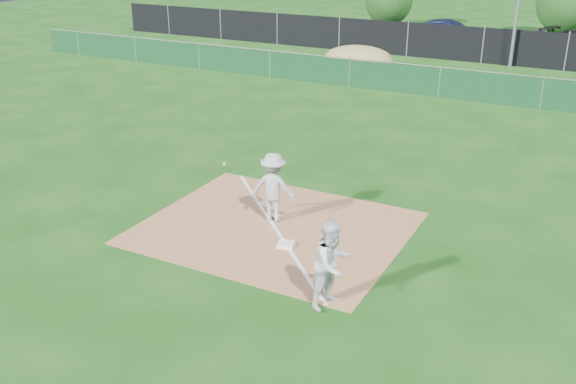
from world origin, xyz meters
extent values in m
plane|color=#13430E|center=(0.00, 10.00, 0.00)|extent=(90.00, 90.00, 0.00)
cube|color=#99613D|center=(0.00, 1.00, 0.01)|extent=(6.00, 5.00, 0.02)
cube|color=white|center=(0.00, 1.00, 0.03)|extent=(5.01, 5.01, 0.01)
cube|color=#0E3419|center=(0.00, 15.00, 0.60)|extent=(44.00, 0.05, 1.20)
ellipsoid|color=olive|center=(-5.00, 18.50, 0.58)|extent=(3.38, 2.60, 1.17)
cube|color=black|center=(0.00, 23.00, 0.90)|extent=(46.00, 0.04, 1.80)
cube|color=black|center=(0.00, 28.00, 0.01)|extent=(46.00, 9.00, 0.01)
cube|color=white|center=(0.67, 0.29, 0.06)|extent=(0.44, 0.44, 0.07)
imported|color=#B7B7B9|center=(-0.23, 1.36, 0.87)|extent=(1.20, 0.83, 1.70)
sphere|color=white|center=(-1.41, 1.08, 1.36)|extent=(0.08, 0.08, 0.08)
imported|color=silver|center=(2.53, -1.38, 0.87)|extent=(0.90, 1.02, 1.75)
imported|color=#B2B4BA|center=(-4.45, 26.59, 0.69)|extent=(4.32, 3.02, 1.37)
imported|color=black|center=(-2.86, 27.15, 0.73)|extent=(4.39, 1.60, 1.44)
cylinder|color=#382316|center=(-8.45, 32.37, 0.55)|extent=(0.24, 0.24, 1.09)
cylinder|color=#382316|center=(2.60, 34.08, 0.60)|extent=(0.24, 0.24, 1.20)
ellipsoid|color=#194614|center=(2.60, 34.08, 2.20)|extent=(3.60, 3.60, 4.14)
camera|label=1|loc=(6.66, -10.92, 6.66)|focal=40.00mm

